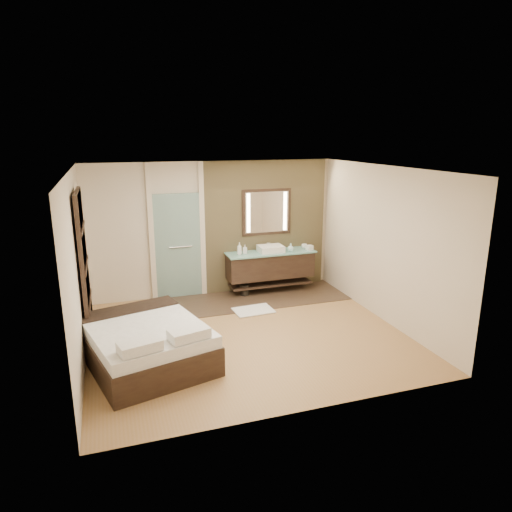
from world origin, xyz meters
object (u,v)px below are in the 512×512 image
object	(u,v)px
vanity	(270,265)
bed	(146,344)
mirror_unit	(267,212)
waste_bin	(245,290)

from	to	relation	value
vanity	bed	size ratio (longest dim) A/B	0.83
mirror_unit	bed	distance (m)	4.02
mirror_unit	waste_bin	size ratio (longest dim) A/B	4.55
vanity	waste_bin	xyz separation A→B (m)	(-0.58, -0.07, -0.46)
mirror_unit	waste_bin	world-z (taller)	mirror_unit
waste_bin	bed	bearing A→B (deg)	-133.34
vanity	waste_bin	size ratio (longest dim) A/B	7.94
vanity	bed	world-z (taller)	vanity
vanity	bed	xyz separation A→B (m)	(-2.75, -2.36, -0.28)
mirror_unit	vanity	bearing A→B (deg)	-90.00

